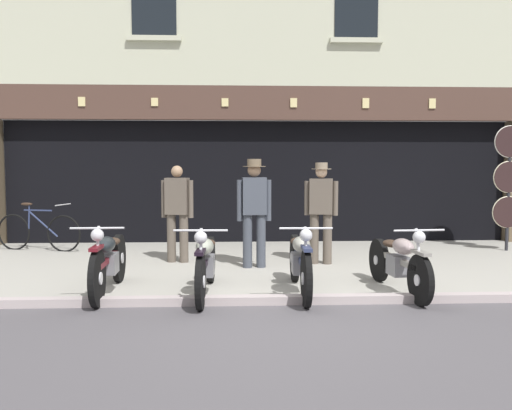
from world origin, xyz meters
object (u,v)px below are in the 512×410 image
object	(u,v)px
motorcycle_left	(109,260)
motorcycle_center_right	(399,261)
motorcycle_center	(300,260)
salesman_left	(177,209)
salesman_right	(321,208)
shopkeeper_center	(254,207)
tyre_sign_pole	(509,179)
advert_board_near	(115,165)
leaning_bicycle	(38,231)
motorcycle_center_left	(206,262)
advert_board_far	(60,163)

from	to	relation	value
motorcycle_left	motorcycle_center_right	distance (m)	3.73
motorcycle_center	motorcycle_center_right	size ratio (longest dim) A/B	1.06
motorcycle_left	salesman_left	distance (m)	2.36
motorcycle_center_right	salesman_right	xyz separation A→B (m)	(-0.66, 2.09, 0.53)
salesman_left	salesman_right	xyz separation A→B (m)	(2.41, -0.25, 0.03)
motorcycle_left	salesman_right	size ratio (longest dim) A/B	1.21
motorcycle_center	shopkeeper_center	size ratio (longest dim) A/B	1.18
motorcycle_center_right	tyre_sign_pole	distance (m)	4.69
motorcycle_left	shopkeeper_center	bearing A→B (deg)	-140.60
advert_board_near	leaning_bicycle	bearing A→B (deg)	-138.78
motorcycle_center_right	salesman_right	world-z (taller)	salesman_right
salesman_left	tyre_sign_pole	world-z (taller)	tyre_sign_pole
motorcycle_center	motorcycle_center_right	distance (m)	1.27
salesman_left	motorcycle_center_left	bearing A→B (deg)	115.64
salesman_left	advert_board_far	xyz separation A→B (m)	(-2.74, 2.48, 0.79)
motorcycle_center_right	advert_board_far	size ratio (longest dim) A/B	2.15
motorcycle_center_right	advert_board_near	xyz separation A→B (m)	(-4.66, 4.82, 1.25)
motorcycle_left	motorcycle_center_left	xyz separation A→B (m)	(1.25, -0.12, -0.01)
motorcycle_center_left	advert_board_near	world-z (taller)	advert_board_near
salesman_left	advert_board_near	size ratio (longest dim) A/B	1.57
salesman_right	advert_board_near	size ratio (longest dim) A/B	1.62
motorcycle_center_left	motorcycle_center	xyz separation A→B (m)	(1.21, 0.04, 0.01)
salesman_left	advert_board_far	distance (m)	3.78
tyre_sign_pole	advert_board_far	xyz separation A→B (m)	(-9.00, 1.53, 0.29)
tyre_sign_pole	motorcycle_center_right	bearing A→B (deg)	-133.99
advert_board_near	leaning_bicycle	world-z (taller)	advert_board_near
motorcycle_left	motorcycle_center_right	bearing A→B (deg)	176.56
motorcycle_center_right	tyre_sign_pole	bearing A→B (deg)	-138.89
motorcycle_center_left	motorcycle_center_right	world-z (taller)	motorcycle_center_left
motorcycle_left	salesman_left	bearing A→B (deg)	-107.99
motorcycle_left	salesman_right	distance (m)	3.68
motorcycle_center_right	leaning_bicycle	distance (m)	6.99
motorcycle_center_left	salesman_right	xyz separation A→B (m)	(1.82, 2.09, 0.51)
motorcycle_left	salesman_left	xyz separation A→B (m)	(0.65, 2.22, 0.47)
motorcycle_center_right	tyre_sign_pole	size ratio (longest dim) A/B	0.81
motorcycle_center_left	motorcycle_center_right	distance (m)	2.48
salesman_right	advert_board_near	xyz separation A→B (m)	(-4.00, 2.74, 0.72)
shopkeeper_center	tyre_sign_pole	size ratio (longest dim) A/B	0.72
motorcycle_center_left	motorcycle_center_right	size ratio (longest dim) A/B	1.07
motorcycle_center_right	shopkeeper_center	distance (m)	2.60
salesman_left	leaning_bicycle	xyz separation A→B (m)	(-2.84, 1.39, -0.53)
motorcycle_center	advert_board_far	world-z (taller)	advert_board_far
motorcycle_center_right	tyre_sign_pole	world-z (taller)	tyre_sign_pole
salesman_right	motorcycle_center_right	bearing A→B (deg)	119.14
salesman_right	tyre_sign_pole	xyz separation A→B (m)	(3.84, 1.21, 0.46)
motorcycle_left	salesman_left	world-z (taller)	salesman_left
shopkeeper_center	tyre_sign_pole	distance (m)	5.21
motorcycle_center	tyre_sign_pole	bearing A→B (deg)	-142.65
salesman_right	leaning_bicycle	world-z (taller)	salesman_right
motorcycle_center_right	salesman_left	bearing A→B (deg)	-42.18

